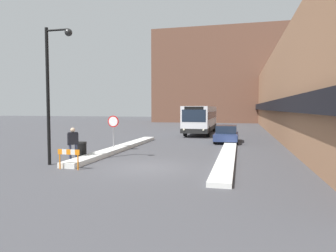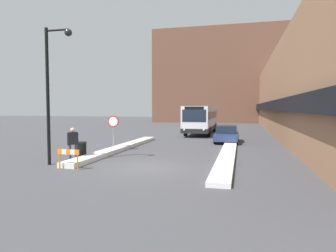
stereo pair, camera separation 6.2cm
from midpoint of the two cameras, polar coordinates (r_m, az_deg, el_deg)
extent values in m
plane|color=#47474C|center=(14.40, -4.22, -7.93)|extent=(160.00, 160.00, 0.00)
cube|color=#996B4C|center=(37.89, 22.31, 5.49)|extent=(5.00, 60.00, 8.73)
cube|color=black|center=(37.55, 18.10, 3.60)|extent=(0.50, 60.00, 0.90)
cube|color=brown|center=(61.79, 9.65, 9.27)|extent=(26.00, 8.00, 18.33)
cube|color=silver|center=(20.69, -9.08, -4.12)|extent=(0.90, 13.22, 0.26)
cube|color=silver|center=(18.21, 11.20, -5.27)|extent=(0.90, 14.94, 0.20)
cube|color=silver|center=(33.13, 6.24, 1.51)|extent=(2.55, 10.46, 2.57)
cube|color=black|center=(33.18, 6.23, -0.32)|extent=(2.57, 10.48, 0.45)
cube|color=#192333|center=(33.12, 6.24, 2.13)|extent=(2.58, 9.62, 0.71)
cube|color=#192333|center=(27.93, 4.86, 1.95)|extent=(2.25, 0.03, 1.16)
cube|color=black|center=(27.92, 4.87, 3.43)|extent=(1.79, 0.03, 0.28)
sphere|color=#F2EAC6|center=(28.14, 3.00, -0.72)|extent=(0.20, 0.20, 0.20)
sphere|color=#F2EAC6|center=(27.86, 6.71, -0.78)|extent=(0.20, 0.20, 0.20)
cylinder|color=black|center=(30.17, 3.25, -0.96)|extent=(0.28, 1.05, 1.05)
cylinder|color=black|center=(29.84, 7.63, -1.03)|extent=(0.28, 1.05, 1.05)
cylinder|color=black|center=(36.55, 5.08, -0.20)|extent=(0.28, 1.05, 1.05)
cylinder|color=black|center=(36.28, 8.70, -0.25)|extent=(0.28, 1.05, 1.05)
cube|color=navy|center=(25.21, 10.98, -1.91)|extent=(1.85, 4.27, 0.52)
cube|color=#192333|center=(25.27, 11.01, -0.58)|extent=(1.63, 2.35, 0.63)
cylinder|color=black|center=(23.89, 12.86, -2.71)|extent=(0.20, 0.63, 0.63)
cylinder|color=black|center=(23.97, 8.81, -2.64)|extent=(0.20, 0.63, 0.63)
cylinder|color=black|center=(26.52, 12.93, -2.10)|extent=(0.20, 0.63, 0.63)
cylinder|color=black|center=(26.59, 9.29, -2.05)|extent=(0.20, 0.63, 0.63)
cylinder|color=gray|center=(20.06, -10.43, -1.38)|extent=(0.07, 0.07, 2.34)
cylinder|color=red|center=(19.99, -10.48, 0.86)|extent=(0.76, 0.03, 0.76)
cylinder|color=white|center=(19.98, -10.50, 0.86)|extent=(0.62, 0.02, 0.62)
cylinder|color=black|center=(15.99, -21.99, 5.12)|extent=(0.16, 0.16, 6.75)
cylinder|color=black|center=(16.08, -20.45, 16.76)|extent=(1.20, 0.10, 0.10)
sphere|color=black|center=(15.73, -18.55, 16.54)|extent=(0.36, 0.36, 0.36)
cylinder|color=#333851|center=(16.85, -18.24, -4.90)|extent=(0.13, 0.13, 0.88)
cylinder|color=#333851|center=(16.91, -17.19, -4.85)|extent=(0.13, 0.13, 0.88)
cube|color=black|center=(16.78, -17.76, -2.26)|extent=(0.50, 0.49, 0.66)
sphere|color=beige|center=(16.75, -17.79, -0.72)|extent=(0.24, 0.24, 0.24)
cylinder|color=black|center=(16.74, -18.57, -2.40)|extent=(0.10, 0.10, 0.63)
cylinder|color=black|center=(16.84, -16.96, -2.34)|extent=(0.10, 0.10, 0.63)
cylinder|color=black|center=(17.53, -16.27, -4.61)|extent=(0.56, 0.56, 0.85)
cylinder|color=black|center=(17.47, -16.29, -3.06)|extent=(0.59, 0.59, 0.10)
cylinder|color=orange|center=(14.85, -20.02, -6.40)|extent=(0.06, 0.06, 0.70)
cylinder|color=orange|center=(14.36, -16.89, -6.68)|extent=(0.06, 0.06, 0.70)
cube|color=orange|center=(14.77, -19.97, -4.61)|extent=(0.22, 0.04, 0.24)
cube|color=white|center=(14.65, -19.25, -4.66)|extent=(0.22, 0.04, 0.24)
cube|color=orange|center=(14.53, -18.52, -4.71)|extent=(0.22, 0.04, 0.24)
cube|color=white|center=(14.41, -17.77, -4.76)|extent=(0.22, 0.04, 0.24)
cube|color=orange|center=(14.30, -17.02, -4.81)|extent=(0.22, 0.04, 0.24)
camera|label=1|loc=(0.03, -90.09, -0.01)|focal=32.00mm
camera|label=2|loc=(0.03, 89.91, 0.01)|focal=32.00mm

